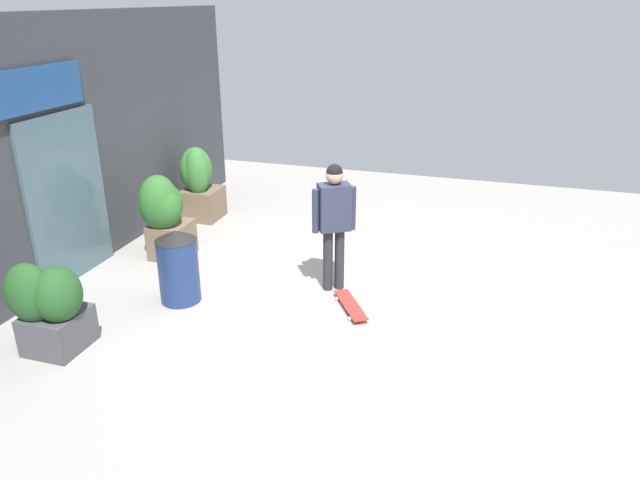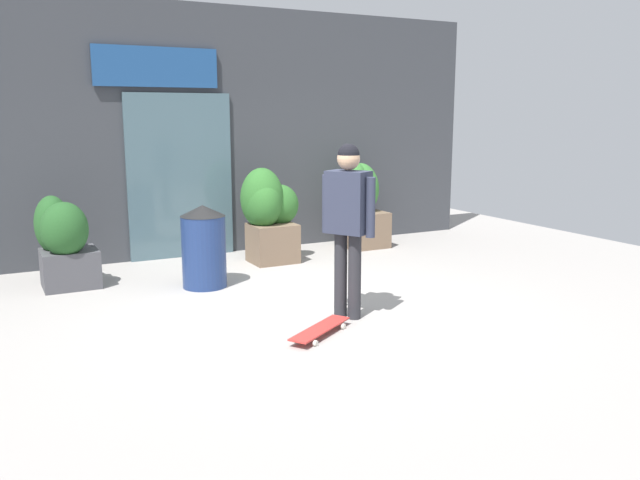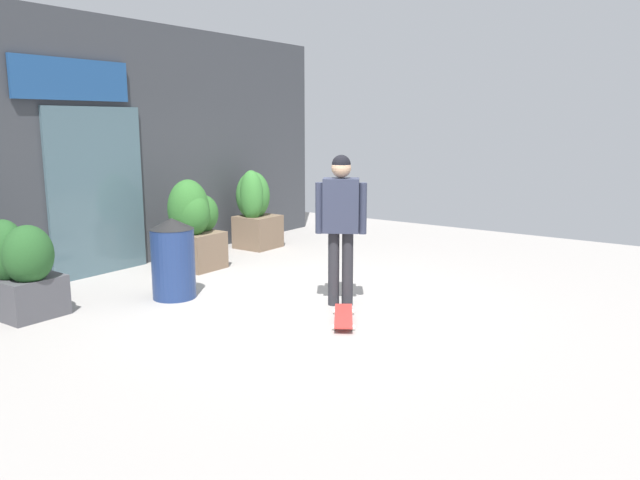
{
  "view_description": "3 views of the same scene",
  "coord_description": "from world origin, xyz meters",
  "px_view_note": "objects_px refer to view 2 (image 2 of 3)",
  "views": [
    {
      "loc": [
        -6.84,
        -2.62,
        3.7
      ],
      "look_at": [
        -0.11,
        -0.54,
        0.8
      ],
      "focal_mm": 33.33,
      "sensor_mm": 36.0,
      "label": 1
    },
    {
      "loc": [
        -3.05,
        -6.2,
        2.03
      ],
      "look_at": [
        -0.11,
        -0.54,
        0.8
      ],
      "focal_mm": 36.85,
      "sensor_mm": 36.0,
      "label": 2
    },
    {
      "loc": [
        -5.71,
        -4.5,
        2.12
      ],
      "look_at": [
        -0.11,
        -0.54,
        0.8
      ],
      "focal_mm": 34.86,
      "sensor_mm": 36.0,
      "label": 3
    }
  ],
  "objects_px": {
    "skateboarder": "(348,213)",
    "planter_box_left": "(360,204)",
    "trash_bin": "(204,246)",
    "planter_box_mid": "(63,241)",
    "skateboard": "(320,329)",
    "planter_box_right": "(267,211)"
  },
  "relations": [
    {
      "from": "skateboarder",
      "to": "planter_box_right",
      "type": "height_order",
      "value": "skateboarder"
    },
    {
      "from": "planter_box_left",
      "to": "planter_box_mid",
      "type": "distance_m",
      "value": 4.37
    },
    {
      "from": "planter_box_left",
      "to": "trash_bin",
      "type": "height_order",
      "value": "planter_box_left"
    },
    {
      "from": "planter_box_right",
      "to": "planter_box_mid",
      "type": "relative_size",
      "value": 1.2
    },
    {
      "from": "skateboard",
      "to": "planter_box_mid",
      "type": "height_order",
      "value": "planter_box_mid"
    },
    {
      "from": "planter_box_mid",
      "to": "planter_box_right",
      "type": "bearing_deg",
      "value": 3.16
    },
    {
      "from": "skateboard",
      "to": "planter_box_mid",
      "type": "xyz_separation_m",
      "value": [
        -1.88,
        2.94,
        0.5
      ]
    },
    {
      "from": "trash_bin",
      "to": "planter_box_left",
      "type": "bearing_deg",
      "value": 22.76
    },
    {
      "from": "skateboarder",
      "to": "skateboard",
      "type": "height_order",
      "value": "skateboarder"
    },
    {
      "from": "skateboarder",
      "to": "planter_box_mid",
      "type": "distance_m",
      "value": 3.54
    },
    {
      "from": "planter_box_left",
      "to": "skateboard",
      "type": "bearing_deg",
      "value": -125.97
    },
    {
      "from": "skateboarder",
      "to": "skateboard",
      "type": "xyz_separation_m",
      "value": [
        -0.51,
        -0.37,
        -1.01
      ]
    },
    {
      "from": "skateboard",
      "to": "trash_bin",
      "type": "distance_m",
      "value": 2.27
    },
    {
      "from": "planter_box_left",
      "to": "planter_box_right",
      "type": "relative_size",
      "value": 1.01
    },
    {
      "from": "skateboard",
      "to": "trash_bin",
      "type": "relative_size",
      "value": 0.82
    },
    {
      "from": "skateboard",
      "to": "planter_box_mid",
      "type": "distance_m",
      "value": 3.53
    },
    {
      "from": "planter_box_left",
      "to": "planter_box_mid",
      "type": "relative_size",
      "value": 1.22
    },
    {
      "from": "skateboard",
      "to": "planter_box_left",
      "type": "bearing_deg",
      "value": -158.88
    },
    {
      "from": "planter_box_right",
      "to": "skateboarder",
      "type": "bearing_deg",
      "value": -95.98
    },
    {
      "from": "trash_bin",
      "to": "skateboard",
      "type": "bearing_deg",
      "value": -79.48
    },
    {
      "from": "skateboard",
      "to": "planter_box_right",
      "type": "bearing_deg",
      "value": -137.27
    },
    {
      "from": "skateboarder",
      "to": "planter_box_left",
      "type": "relative_size",
      "value": 1.32
    }
  ]
}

